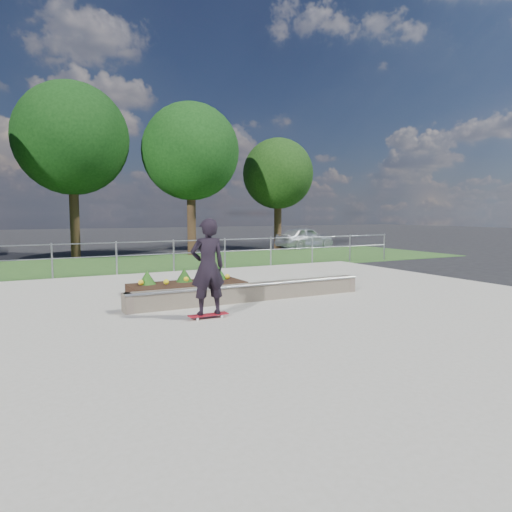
{
  "coord_description": "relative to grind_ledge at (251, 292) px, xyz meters",
  "views": [
    {
      "loc": [
        -4.92,
        -8.3,
        2.14
      ],
      "look_at": [
        0.2,
        1.5,
        1.1
      ],
      "focal_mm": 32.0,
      "sensor_mm": 36.0,
      "label": 1
    }
  ],
  "objects": [
    {
      "name": "grass_verge",
      "position": [
        0.04,
        9.72,
        -0.25
      ],
      "size": [
        30.0,
        8.0,
        0.02
      ],
      "primitive_type": "cube",
      "color": "#2C5321",
      "rests_on": "ground"
    },
    {
      "name": "tree_mid_right",
      "position": [
        3.04,
        12.72,
        4.97
      ],
      "size": [
        4.9,
        4.9,
        7.7
      ],
      "color": "#342014",
      "rests_on": "ground"
    },
    {
      "name": "planter_bed",
      "position": [
        -0.97,
        1.85,
        -0.02
      ],
      "size": [
        3.0,
        1.2,
        0.61
      ],
      "color": "black",
      "rests_on": "concrete_slab"
    },
    {
      "name": "grind_ledge",
      "position": [
        0.0,
        0.0,
        0.0
      ],
      "size": [
        6.0,
        0.44,
        0.43
      ],
      "color": "brown",
      "rests_on": "concrete_slab"
    },
    {
      "name": "tree_far_right",
      "position": [
        9.04,
        14.22,
        4.21
      ],
      "size": [
        4.2,
        4.2,
        6.6
      ],
      "color": "#372616",
      "rests_on": "ground"
    },
    {
      "name": "concrete_slab",
      "position": [
        0.04,
        -1.28,
        -0.23
      ],
      "size": [
        15.0,
        15.0,
        0.06
      ],
      "primitive_type": "cube",
      "color": "#A7A394",
      "rests_on": "ground"
    },
    {
      "name": "fence",
      "position": [
        0.04,
        6.22,
        0.51
      ],
      "size": [
        20.06,
        0.06,
        1.2
      ],
      "color": "gray",
      "rests_on": "ground"
    },
    {
      "name": "ground",
      "position": [
        0.04,
        -1.28,
        -0.26
      ],
      "size": [
        120.0,
        120.0,
        0.0
      ],
      "primitive_type": "plane",
      "color": "black",
      "rests_on": "ground"
    },
    {
      "name": "tree_mid_left",
      "position": [
        -2.46,
        13.72,
        5.34
      ],
      "size": [
        5.25,
        5.25,
        8.25
      ],
      "color": "#302013",
      "rests_on": "ground"
    },
    {
      "name": "parked_car",
      "position": [
        10.65,
        13.72,
        0.39
      ],
      "size": [
        4.03,
        2.15,
        1.31
      ],
      "primitive_type": "imported",
      "rotation": [
        0.0,
        0.0,
        1.74
      ],
      "color": "#B4B9BE",
      "rests_on": "ground"
    },
    {
      "name": "skateboarder",
      "position": [
        -1.6,
        -1.26,
        0.82
      ],
      "size": [
        0.8,
        0.5,
        1.98
      ],
      "color": "silver",
      "rests_on": "concrete_slab"
    }
  ]
}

